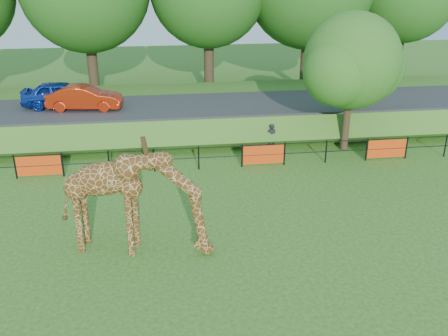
# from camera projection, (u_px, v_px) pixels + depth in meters

# --- Properties ---
(ground) EXTENTS (90.00, 90.00, 0.00)m
(ground) POSITION_uv_depth(u_px,v_px,m) (222.00, 267.00, 15.52)
(ground) COLOR #286218
(ground) RESTS_ON ground
(giraffe) EXTENTS (4.99, 2.09, 3.51)m
(giraffe) POSITION_uv_depth(u_px,v_px,m) (136.00, 202.00, 15.77)
(giraffe) COLOR #593212
(giraffe) RESTS_ON ground
(perimeter_fence) EXTENTS (28.07, 0.10, 1.10)m
(perimeter_fence) POSITION_uv_depth(u_px,v_px,m) (199.00, 158.00, 22.64)
(perimeter_fence) COLOR black
(perimeter_fence) RESTS_ON ground
(embankment) EXTENTS (40.00, 9.00, 1.30)m
(embankment) POSITION_uv_depth(u_px,v_px,m) (187.00, 111.00, 29.47)
(embankment) COLOR #286218
(embankment) RESTS_ON ground
(road) EXTENTS (40.00, 5.00, 0.12)m
(road) POSITION_uv_depth(u_px,v_px,m) (189.00, 106.00, 27.82)
(road) COLOR #2E2E31
(road) RESTS_ON embankment
(car_blue) EXTENTS (4.27, 1.91, 1.43)m
(car_blue) POSITION_uv_depth(u_px,v_px,m) (62.00, 94.00, 27.07)
(car_blue) COLOR #153AAF
(car_blue) RESTS_ON road
(car_red) EXTENTS (4.06, 1.81, 1.29)m
(car_red) POSITION_uv_depth(u_px,v_px,m) (85.00, 98.00, 26.69)
(car_red) COLOR red
(car_red) RESTS_ON road
(visitor) EXTENTS (0.54, 0.39, 1.38)m
(visitor) POSITION_uv_depth(u_px,v_px,m) (271.00, 137.00, 24.91)
(visitor) COLOR black
(visitor) RESTS_ON ground
(tree_east) EXTENTS (5.40, 4.71, 6.76)m
(tree_east) POSITION_uv_depth(u_px,v_px,m) (354.00, 65.00, 23.65)
(tree_east) COLOR #362418
(tree_east) RESTS_ON ground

